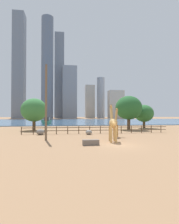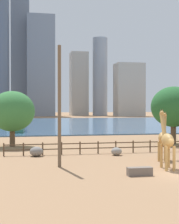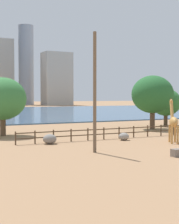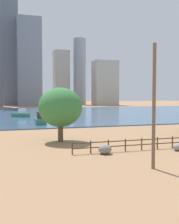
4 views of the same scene
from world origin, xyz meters
The scene contains 13 objects.
ground_plane centered at (0.00, 80.00, 0.00)m, with size 400.00×400.00×0.00m, color #9E7551.
harbor_water centered at (0.00, 77.00, 0.10)m, with size 180.00×86.00×0.20m, color #3D6084.
giraffe_tall centered at (1.54, 6.55, 2.11)m, with size 1.94×2.78×4.51m.
utility_pole centered at (-8.22, 4.81, 4.97)m, with size 0.28×0.28×9.93m, color brown.
boulder_near_fence centered at (-1.81, 10.44, 0.40)m, with size 1.10×1.06×0.80m, color gray.
boulder_by_pole centered at (-9.81, 11.29, 0.48)m, with size 1.33×1.28×0.96m, color gray.
enclosure_fence centered at (-0.22, 12.00, 0.76)m, with size 26.12×0.14×1.30m.
tree_left_large centered at (13.80, 22.80, 3.69)m, with size 4.76×4.76×5.85m.
tree_center_broad centered at (-12.37, 20.26, 4.36)m, with size 5.54×5.54×6.87m.
tree_right_tall centered at (8.42, 19.12, 4.90)m, with size 5.93×5.93×7.60m.
skyline_tower_needle centered at (20.70, 168.72, 17.79)m, with size 9.61×9.89×35.58m, color #B7B2A8.
skyline_tower_glass centered at (43.68, 147.64, 13.68)m, with size 14.48×10.14×27.37m, color #B7B2A8.
skyline_block_wide centered at (31.59, 162.40, 21.50)m, with size 8.16×8.16×43.00m, color #939EAD.
Camera 3 is at (-21.23, -20.24, 4.65)m, focal length 55.00 mm.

